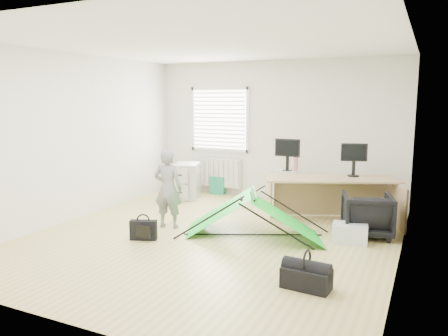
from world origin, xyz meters
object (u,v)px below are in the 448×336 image
at_px(filing_cabinet, 187,181).
at_px(duffel_bag, 306,278).
at_px(thermos, 296,164).
at_px(monitor_right, 354,164).
at_px(monitor_left, 288,160).
at_px(laptop_bag, 143,230).
at_px(desk, 331,199).
at_px(storage_crate, 350,233).
at_px(office_chair, 367,215).
at_px(person, 168,189).
at_px(kite, 253,215).

height_order(filing_cabinet, duffel_bag, filing_cabinet).
relative_size(filing_cabinet, thermos, 2.60).
xyz_separation_m(monitor_right, duffel_bag, (0.03, -2.99, -0.80)).
bearing_deg(monitor_left, laptop_bag, -118.47).
xyz_separation_m(desk, monitor_right, (0.29, 0.29, 0.56)).
distance_m(filing_cabinet, thermos, 2.32).
bearing_deg(storage_crate, office_chair, 67.03).
distance_m(storage_crate, duffel_bag, 1.74).
distance_m(desk, duffel_bag, 2.73).
distance_m(office_chair, person, 2.97).
bearing_deg(filing_cabinet, monitor_right, -22.29).
height_order(monitor_left, office_chair, monitor_left).
bearing_deg(duffel_bag, monitor_left, 115.70).
relative_size(monitor_left, storage_crate, 0.94).
xyz_separation_m(person, kite, (1.33, 0.16, -0.30)).
height_order(desk, filing_cabinet, desk).
height_order(thermos, kite, thermos).
xyz_separation_m(desk, monitor_left, (-0.83, 0.29, 0.57)).
bearing_deg(kite, monitor_left, 64.79).
bearing_deg(filing_cabinet, person, -87.68).
height_order(monitor_right, duffel_bag, monitor_right).
bearing_deg(duffel_bag, thermos, 113.17).
bearing_deg(duffel_bag, filing_cabinet, 140.76).
distance_m(desk, filing_cabinet, 2.97).
distance_m(laptop_bag, duffel_bag, 2.56).
bearing_deg(storage_crate, desk, 116.15).
xyz_separation_m(office_chair, duffel_bag, (-0.32, -2.12, -0.20)).
relative_size(monitor_right, kite, 0.21).
xyz_separation_m(monitor_left, storage_crate, (1.30, -1.26, -0.79)).
height_order(desk, thermos, thermos).
xyz_separation_m(storage_crate, laptop_bag, (-2.65, -1.14, 0.01)).
bearing_deg(desk, person, -169.34).
relative_size(filing_cabinet, person, 0.58).
distance_m(monitor_left, person, 2.21).
xyz_separation_m(monitor_left, person, (-1.36, -1.72, -0.31)).
bearing_deg(laptop_bag, office_chair, 8.28).
xyz_separation_m(monitor_right, kite, (-1.15, -1.56, -0.60)).
bearing_deg(person, monitor_right, -155.31).
relative_size(desk, person, 1.71).
height_order(monitor_left, monitor_right, monitor_left).
height_order(filing_cabinet, kite, filing_cabinet).
bearing_deg(laptop_bag, filing_cabinet, 86.52).
bearing_deg(person, thermos, -141.11).
height_order(storage_crate, laptop_bag, laptop_bag).
bearing_deg(office_chair, monitor_right, -83.81).
xyz_separation_m(thermos, storage_crate, (1.16, -1.27, -0.72)).
height_order(filing_cabinet, monitor_right, monitor_right).
bearing_deg(kite, storage_crate, -11.63).
relative_size(storage_crate, duffel_bag, 0.92).
bearing_deg(kite, office_chair, 0.54).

